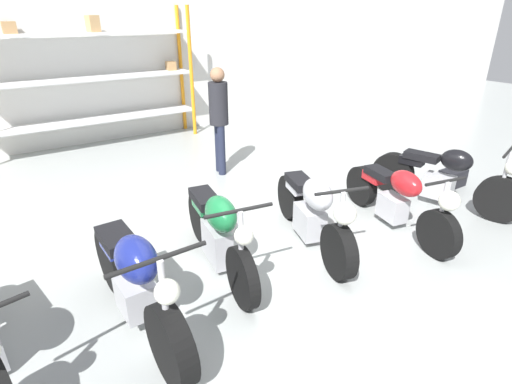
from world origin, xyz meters
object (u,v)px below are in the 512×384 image
object	(u,v)px
motorcycle_blue	(136,282)
motorcycle_green	(218,231)
motorcycle_black	(445,178)
motorcycle_red	(399,198)
toolbox	(452,178)
person_browsing	(219,113)
motorcycle_silver	(313,211)
shelving_rack	(88,75)

from	to	relation	value
motorcycle_blue	motorcycle_green	distance (m)	1.11
motorcycle_black	motorcycle_red	bearing A→B (deg)	-101.60
motorcycle_red	toolbox	xyz separation A→B (m)	(1.90, 0.41, -0.29)
person_browsing	toolbox	bearing A→B (deg)	150.55
motorcycle_silver	motorcycle_black	distance (m)	2.30
motorcycle_black	motorcycle_blue	bearing A→B (deg)	-105.92
motorcycle_black	person_browsing	bearing A→B (deg)	-160.94
person_browsing	toolbox	xyz separation A→B (m)	(2.85, -2.60, -0.93)
motorcycle_green	motorcycle_black	size ratio (longest dim) A/B	0.95
motorcycle_silver	toolbox	xyz separation A→B (m)	(3.08, 0.10, -0.30)
motorcycle_silver	toolbox	distance (m)	3.09
motorcycle_black	toolbox	size ratio (longest dim) A/B	4.72
motorcycle_red	toolbox	distance (m)	1.97
motorcycle_blue	person_browsing	bearing A→B (deg)	138.36
person_browsing	toolbox	size ratio (longest dim) A/B	4.09
motorcycle_green	motorcycle_silver	world-z (taller)	motorcycle_green
motorcycle_red	motorcycle_black	xyz separation A→B (m)	(1.12, 0.09, -0.01)
motorcycle_red	person_browsing	world-z (taller)	person_browsing
motorcycle_green	motorcycle_red	distance (m)	2.40
toolbox	motorcycle_green	bearing A→B (deg)	178.92
shelving_rack	motorcycle_green	bearing A→B (deg)	-89.93
shelving_rack	motorcycle_green	xyz separation A→B (m)	(0.01, -5.29, -1.00)
toolbox	motorcycle_blue	bearing A→B (deg)	-176.28
motorcycle_red	shelving_rack	bearing A→B (deg)	-146.22
motorcycle_green	motorcycle_silver	size ratio (longest dim) A/B	1.00
motorcycle_silver	person_browsing	size ratio (longest dim) A/B	1.10
shelving_rack	motorcycle_red	bearing A→B (deg)	-67.80
motorcycle_silver	motorcycle_red	world-z (taller)	motorcycle_silver
shelving_rack	toolbox	size ratio (longest dim) A/B	9.58
motorcycle_blue	motorcycle_black	size ratio (longest dim) A/B	0.99
motorcycle_black	person_browsing	distance (m)	3.64
motorcycle_blue	motorcycle_silver	xyz separation A→B (m)	(2.21, 0.24, -0.04)
motorcycle_blue	motorcycle_red	xyz separation A→B (m)	(3.38, -0.07, -0.05)
motorcycle_blue	person_browsing	xyz separation A→B (m)	(2.43, 2.95, 0.59)
motorcycle_green	motorcycle_red	size ratio (longest dim) A/B	0.96
motorcycle_blue	motorcycle_green	size ratio (longest dim) A/B	1.04
motorcycle_blue	motorcycle_green	bearing A→B (deg)	110.26
person_browsing	toolbox	distance (m)	3.97
motorcycle_blue	person_browsing	size ratio (longest dim) A/B	1.14
motorcycle_red	toolbox	size ratio (longest dim) A/B	4.64
motorcycle_green	motorcycle_silver	bearing A→B (deg)	90.02
person_browsing	motorcycle_silver	bearing A→B (deg)	98.22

